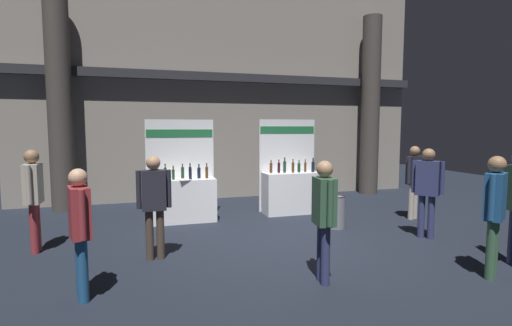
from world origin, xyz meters
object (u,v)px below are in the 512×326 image
object	(u,v)px
visitor_2	(33,191)
visitor_4	(495,206)
visitor_7	(414,176)
exhibitor_booth_1	(291,189)
trash_bin	(336,212)
exhibitor_booth_0	(182,195)
visitor_3	(154,199)
visitor_1	(80,223)
visitor_5	(427,185)
visitor_6	(324,211)

from	to	relation	value
visitor_2	visitor_4	distance (m)	7.14
visitor_2	visitor_7	xyz separation A→B (m)	(7.76, 0.16, -0.05)
exhibitor_booth_1	trash_bin	distance (m)	1.67
exhibitor_booth_0	trash_bin	distance (m)	3.43
exhibitor_booth_1	visitor_7	size ratio (longest dim) A/B	1.37
visitor_2	visitor_3	world-z (taller)	visitor_2
trash_bin	visitor_3	bearing A→B (deg)	-166.27
trash_bin	visitor_1	size ratio (longest dim) A/B	0.43
visitor_1	visitor_3	size ratio (longest dim) A/B	0.97
exhibitor_booth_0	visitor_5	xyz separation A→B (m)	(4.36, -2.69, 0.45)
exhibitor_booth_1	visitor_6	xyz separation A→B (m)	(-1.18, -4.12, 0.39)
visitor_7	visitor_3	bearing A→B (deg)	171.75
exhibitor_booth_1	visitor_1	bearing A→B (deg)	-138.53
trash_bin	visitor_1	distance (m)	5.13
visitor_7	visitor_5	bearing A→B (deg)	-139.62
trash_bin	visitor_7	bearing A→B (deg)	5.01
exhibitor_booth_0	visitor_1	world-z (taller)	exhibitor_booth_0
visitor_1	visitor_5	world-z (taller)	visitor_5
visitor_3	visitor_5	world-z (taller)	visitor_5
visitor_2	visitor_5	world-z (taller)	visitor_2
trash_bin	visitor_2	distance (m)	5.71
visitor_3	visitor_6	xyz separation A→B (m)	(2.17, -1.60, 0.00)
exhibitor_booth_1	visitor_5	world-z (taller)	exhibitor_booth_1
exhibitor_booth_1	visitor_6	distance (m)	4.30
visitor_3	visitor_6	world-z (taller)	visitor_6
visitor_7	trash_bin	bearing A→B (deg)	166.11
trash_bin	visitor_7	distance (m)	2.20
trash_bin	visitor_3	xyz separation A→B (m)	(-3.73, -0.91, 0.65)
trash_bin	visitor_6	world-z (taller)	visitor_6
visitor_3	visitor_2	bearing A→B (deg)	-25.63
trash_bin	visitor_1	xyz separation A→B (m)	(-4.62, -2.15, 0.62)
exhibitor_booth_1	exhibitor_booth_0	bearing A→B (deg)	-177.99
visitor_2	visitor_7	world-z (taller)	visitor_2
exhibitor_booth_0	trash_bin	size ratio (longest dim) A/B	3.34
exhibitor_booth_1	trash_bin	xyz separation A→B (m)	(0.38, -1.61, -0.26)
trash_bin	visitor_5	xyz separation A→B (m)	(1.29, -1.17, 0.69)
visitor_3	visitor_6	distance (m)	2.70
visitor_4	visitor_2	bearing A→B (deg)	123.41
exhibitor_booth_1	visitor_6	bearing A→B (deg)	-106.00
exhibitor_booth_0	exhibitor_booth_1	world-z (taller)	exhibitor_booth_1
visitor_5	visitor_7	bearing A→B (deg)	109.26
exhibitor_booth_0	visitor_4	world-z (taller)	exhibitor_booth_0
trash_bin	visitor_2	xyz separation A→B (m)	(-5.67, 0.02, 0.71)
visitor_5	visitor_6	xyz separation A→B (m)	(-2.85, -1.34, -0.04)
exhibitor_booth_0	exhibitor_booth_1	bearing A→B (deg)	2.01
visitor_6	visitor_7	size ratio (longest dim) A/B	0.98
visitor_1	visitor_5	bearing A→B (deg)	83.97
exhibitor_booth_1	visitor_7	world-z (taller)	exhibitor_booth_1
visitor_2	visitor_1	bearing A→B (deg)	-154.97
visitor_2	visitor_4	size ratio (longest dim) A/B	1.02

